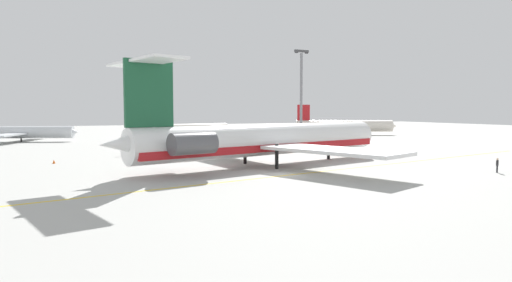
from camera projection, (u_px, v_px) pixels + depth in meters
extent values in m
plane|color=#ADADA8|center=(284.00, 175.00, 52.50)|extent=(360.53, 360.53, 0.00)
cylinder|color=white|center=(268.00, 140.00, 61.20)|extent=(39.92, 14.16, 4.28)
cone|color=white|center=(361.00, 135.00, 73.61)|extent=(5.34, 5.09, 4.11)
cone|color=white|center=(127.00, 144.00, 48.75)|extent=(6.95, 5.08, 3.64)
cube|color=#B2191E|center=(268.00, 147.00, 61.27)|extent=(39.08, 14.02, 0.94)
cube|color=white|center=(227.00, 140.00, 70.45)|extent=(9.24, 18.62, 0.43)
cube|color=white|center=(333.00, 150.00, 53.15)|extent=(12.50, 19.05, 0.43)
cylinder|color=#515156|center=(165.00, 140.00, 55.32)|extent=(5.80, 3.74, 2.48)
cube|color=white|center=(167.00, 141.00, 54.73)|extent=(3.45, 2.12, 0.51)
cylinder|color=#515156|center=(193.00, 144.00, 49.93)|extent=(5.80, 3.74, 2.48)
cube|color=white|center=(190.00, 143.00, 50.51)|extent=(3.45, 2.12, 0.51)
cube|color=#195133|center=(149.00, 93.00, 50.02)|extent=(5.72, 1.86, 7.58)
cube|color=white|center=(132.00, 64.00, 52.18)|extent=(5.44, 7.05, 0.30)
cube|color=white|center=(159.00, 59.00, 46.81)|extent=(5.44, 7.05, 0.30)
cylinder|color=black|center=(329.00, 149.00, 68.92)|extent=(0.47, 0.47, 3.25)
cylinder|color=black|center=(245.00, 152.00, 63.19)|extent=(0.47, 0.47, 3.25)
cylinder|color=black|center=(277.00, 156.00, 57.83)|extent=(0.47, 0.47, 3.25)
cylinder|color=silver|center=(21.00, 132.00, 107.06)|extent=(23.99, 11.12, 2.93)
cone|color=silver|center=(73.00, 132.00, 107.88)|extent=(3.20, 3.43, 2.78)
cube|color=silver|center=(34.00, 132.00, 114.09)|extent=(7.82, 11.95, 0.35)
cube|color=silver|center=(7.00, 135.00, 100.07)|extent=(7.82, 11.95, 0.35)
cylinder|color=black|center=(21.00, 138.00, 107.15)|extent=(0.35, 0.35, 1.97)
cylinder|color=silver|center=(188.00, 129.00, 125.35)|extent=(24.69, 6.98, 2.93)
cone|color=silver|center=(226.00, 128.00, 132.10)|extent=(2.83, 3.15, 2.79)
cube|color=silver|center=(177.00, 129.00, 131.25)|extent=(6.07, 11.76, 0.35)
cube|color=silver|center=(199.00, 131.00, 119.49)|extent=(6.07, 11.76, 0.35)
cube|color=teal|center=(152.00, 117.00, 119.38)|extent=(3.21, 0.82, 4.00)
cylinder|color=black|center=(188.00, 133.00, 125.44)|extent=(0.35, 0.35, 1.97)
cylinder|color=silver|center=(344.00, 126.00, 135.78)|extent=(27.96, 15.34, 3.49)
cone|color=silver|center=(392.00, 126.00, 135.58)|extent=(3.98, 4.20, 3.31)
cube|color=silver|center=(339.00, 126.00, 144.18)|extent=(10.16, 14.22, 0.42)
cube|color=silver|center=(349.00, 128.00, 127.42)|extent=(10.16, 14.22, 0.42)
cube|color=#B2191E|center=(304.00, 112.00, 135.65)|extent=(3.60, 1.90, 4.76)
cylinder|color=black|center=(344.00, 131.00, 135.88)|extent=(0.42, 0.42, 2.35)
cylinder|color=black|center=(122.00, 154.00, 73.41)|extent=(0.10, 0.10, 0.82)
cylinder|color=black|center=(122.00, 154.00, 73.55)|extent=(0.10, 0.10, 0.82)
cylinder|color=#262628|center=(122.00, 149.00, 73.43)|extent=(0.28, 0.28, 0.65)
sphere|color=#DBB28E|center=(122.00, 147.00, 73.39)|extent=(0.26, 0.26, 0.26)
cylinder|color=#262628|center=(122.00, 149.00, 73.25)|extent=(0.08, 0.08, 0.55)
cylinder|color=#262628|center=(122.00, 149.00, 73.60)|extent=(0.08, 0.08, 0.55)
cylinder|color=black|center=(497.00, 169.00, 54.41)|extent=(0.11, 0.11, 0.85)
cylinder|color=black|center=(497.00, 169.00, 54.33)|extent=(0.11, 0.11, 0.85)
cylinder|color=#262628|center=(497.00, 163.00, 54.32)|extent=(0.29, 0.29, 0.67)
sphere|color=#DBB28E|center=(497.00, 159.00, 54.28)|extent=(0.27, 0.27, 0.27)
cylinder|color=#262628|center=(498.00, 163.00, 54.41)|extent=(0.08, 0.08, 0.57)
cylinder|color=#262628|center=(496.00, 163.00, 54.22)|extent=(0.08, 0.08, 0.57)
cone|color=#EA590F|center=(54.00, 162.00, 63.55)|extent=(0.40, 0.40, 0.55)
cube|color=gold|center=(300.00, 174.00, 53.31)|extent=(100.66, 20.53, 0.01)
cylinder|color=slate|center=(301.00, 96.00, 115.45)|extent=(0.70, 0.70, 22.23)
cube|color=#424244|center=(301.00, 51.00, 114.63)|extent=(4.00, 0.60, 0.60)
cube|color=#2D2D30|center=(296.00, 52.00, 114.05)|extent=(0.70, 0.50, 0.44)
cube|color=#2D2D30|center=(307.00, 53.00, 115.26)|extent=(0.70, 0.50, 0.44)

